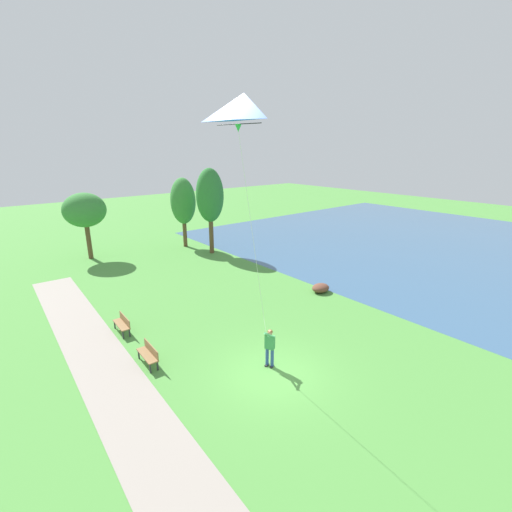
# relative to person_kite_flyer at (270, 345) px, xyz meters

# --- Properties ---
(ground_plane) EXTENTS (120.00, 120.00, 0.00)m
(ground_plane) POSITION_rel_person_kite_flyer_xyz_m (-0.24, -0.47, -1.05)
(ground_plane) COLOR #4C8E3D
(lake_water) EXTENTS (36.00, 44.00, 0.01)m
(lake_water) POSITION_rel_person_kite_flyer_xyz_m (26.64, 3.53, -1.04)
(lake_water) COLOR #385B7F
(lake_water) RESTS_ON ground
(walkway_path) EXTENTS (3.57, 32.07, 0.02)m
(walkway_path) POSITION_rel_person_kite_flyer_xyz_m (-5.63, 1.53, -1.04)
(walkway_path) COLOR gray
(walkway_path) RESTS_ON ground
(person_kite_flyer) EXTENTS (0.63, 0.50, 1.83)m
(person_kite_flyer) POSITION_rel_person_kite_flyer_xyz_m (0.00, 0.00, 0.00)
(person_kite_flyer) COLOR #232328
(person_kite_flyer) RESTS_ON ground
(flying_kite) EXTENTS (2.13, 1.87, 8.73)m
(flying_kite) POSITION_rel_person_kite_flyer_xyz_m (-1.97, -0.91, 8.91)
(flying_kite) COLOR blue
(park_bench_near_walkway) EXTENTS (0.49, 1.52, 0.88)m
(park_bench_near_walkway) POSITION_rel_person_kite_flyer_xyz_m (-3.89, 3.47, -0.54)
(park_bench_near_walkway) COLOR olive
(park_bench_near_walkway) RESTS_ON ground
(park_bench_far_walkway) EXTENTS (0.49, 1.52, 0.88)m
(park_bench_far_walkway) POSITION_rel_person_kite_flyer_xyz_m (-3.76, 6.97, -0.54)
(park_bench_far_walkway) COLOR olive
(park_bench_far_walkway) RESTS_ON ground
(tree_treeline_right) EXTENTS (2.26, 2.45, 6.46)m
(tree_treeline_right) POSITION_rel_person_kite_flyer_xyz_m (6.83, 19.79, 3.24)
(tree_treeline_right) COLOR brown
(tree_treeline_right) RESTS_ON ground
(tree_horizon_far) EXTENTS (3.41, 2.99, 5.55)m
(tree_horizon_far) POSITION_rel_person_kite_flyer_xyz_m (-1.29, 21.46, 3.05)
(tree_horizon_far) COLOR brown
(tree_horizon_far) RESTS_ON ground
(tree_treeline_center) EXTENTS (2.46, 2.16, 7.43)m
(tree_treeline_center) POSITION_rel_person_kite_flyer_xyz_m (7.58, 16.32, 4.01)
(tree_treeline_center) COLOR brown
(tree_treeline_center) RESTS_ON ground
(lakeside_shrub) EXTENTS (1.22, 0.99, 0.55)m
(lakeside_shrub) POSITION_rel_person_kite_flyer_xyz_m (8.08, 4.08, -0.77)
(lakeside_shrub) COLOR brown
(lakeside_shrub) RESTS_ON ground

